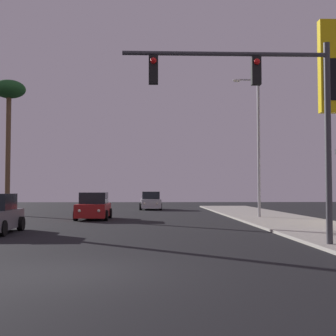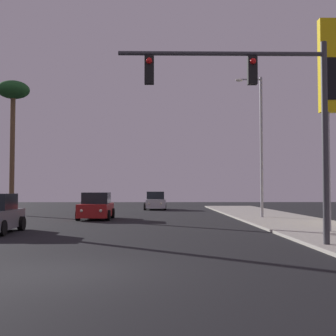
% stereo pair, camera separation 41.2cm
% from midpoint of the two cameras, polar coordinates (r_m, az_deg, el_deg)
% --- Properties ---
extents(ground_plane, '(120.00, 120.00, 0.00)m').
position_cam_midpoint_polar(ground_plane, '(10.87, -12.99, -12.37)').
color(ground_plane, black).
extents(sidewalk_right, '(5.00, 60.00, 0.12)m').
position_cam_midpoint_polar(sidewalk_right, '(21.91, 18.12, -7.22)').
color(sidewalk_right, '#9E998E').
rests_on(sidewalk_right, ground).
extents(car_red, '(2.04, 4.31, 1.68)m').
position_cam_midpoint_polar(car_red, '(29.71, -9.44, -4.73)').
color(car_red, maroon).
rests_on(car_red, ground).
extents(car_silver, '(2.04, 4.34, 1.68)m').
position_cam_midpoint_polar(car_silver, '(43.96, -2.39, -4.09)').
color(car_silver, '#B7B7BC').
rests_on(car_silver, ground).
extents(traffic_light_mast, '(6.72, 0.36, 6.50)m').
position_cam_midpoint_polar(traffic_light_mast, '(15.48, 11.55, 7.99)').
color(traffic_light_mast, '#38383D').
rests_on(traffic_light_mast, sidewalk_right).
extents(street_lamp, '(1.74, 0.24, 9.00)m').
position_cam_midpoint_polar(street_lamp, '(30.64, 10.38, 3.50)').
color(street_lamp, '#99999E').
rests_on(street_lamp, sidewalk_right).
extents(palm_tree_mid, '(2.40, 2.40, 9.93)m').
position_cam_midpoint_polar(palm_tree_mid, '(36.79, -19.14, 8.11)').
color(palm_tree_mid, brown).
rests_on(palm_tree_mid, ground).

